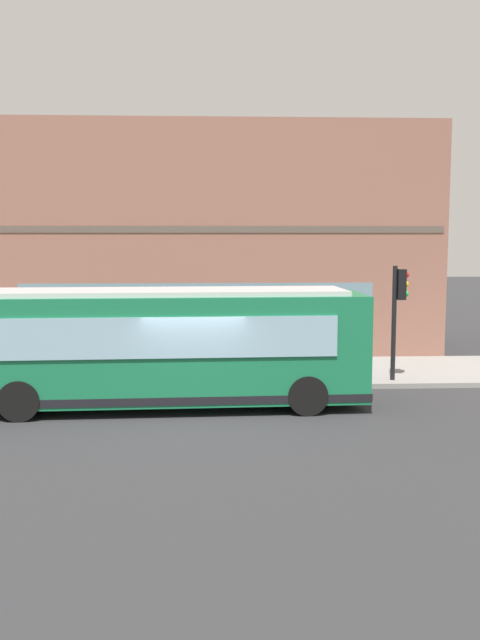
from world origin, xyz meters
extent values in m
plane|color=#2D2D30|center=(0.00, 0.00, 0.00)|extent=(120.00, 120.00, 0.00)
cube|color=gray|center=(4.96, 0.00, 0.07)|extent=(4.72, 40.00, 0.15)
cube|color=#8C5B4C|center=(11.19, 0.00, 4.24)|extent=(7.75, 17.70, 8.48)
cube|color=brown|center=(7.47, 0.00, 4.66)|extent=(0.36, 17.35, 0.24)
cube|color=slate|center=(7.37, 0.00, 1.60)|extent=(0.12, 12.39, 2.40)
cube|color=#197247|center=(0.68, 0.63, 1.60)|extent=(2.85, 10.08, 2.70)
cube|color=silver|center=(0.68, 0.63, 3.01)|extent=(2.44, 9.07, 0.12)
cube|color=#8CB2C6|center=(1.95, 0.68, 2.00)|extent=(0.35, 8.20, 1.00)
cube|color=#8CB2C6|center=(-0.59, 0.59, 2.00)|extent=(0.35, 8.20, 1.00)
cube|color=black|center=(0.68, 0.63, 0.43)|extent=(2.89, 10.12, 0.20)
cylinder|color=black|center=(1.70, 4.27, 0.50)|extent=(0.34, 1.01, 1.00)
cylinder|color=black|center=(-0.60, 4.19, 0.50)|extent=(0.34, 1.01, 1.00)
cylinder|color=black|center=(1.95, -2.72, 0.50)|extent=(0.34, 1.01, 1.00)
cylinder|color=black|center=(-0.35, -2.81, 0.50)|extent=(0.34, 1.01, 1.00)
cylinder|color=black|center=(3.17, -5.87, 1.86)|extent=(0.14, 0.14, 3.41)
cube|color=black|center=(3.17, -6.06, 3.01)|extent=(0.32, 0.24, 0.90)
sphere|color=red|center=(3.17, -6.19, 3.29)|extent=(0.20, 0.20, 0.20)
sphere|color=yellow|center=(3.17, -6.19, 3.01)|extent=(0.20, 0.20, 0.20)
sphere|color=green|center=(3.17, -6.19, 2.73)|extent=(0.20, 0.20, 0.20)
cylinder|color=gold|center=(5.68, -3.02, 0.43)|extent=(0.24, 0.24, 0.55)
sphere|color=gold|center=(5.68, -3.02, 0.78)|extent=(0.22, 0.22, 0.22)
cylinder|color=gold|center=(5.68, -3.19, 0.48)|extent=(0.10, 0.12, 0.10)
cylinder|color=gold|center=(5.85, -3.02, 0.48)|extent=(0.12, 0.10, 0.10)
cylinder|color=#99994C|center=(5.19, 2.62, 0.55)|extent=(0.14, 0.14, 0.80)
cylinder|color=#99994C|center=(5.22, 2.80, 0.55)|extent=(0.14, 0.14, 0.80)
cylinder|color=#3359A5|center=(5.21, 2.71, 1.26)|extent=(0.32, 0.32, 0.63)
sphere|color=tan|center=(5.21, 2.71, 1.69)|extent=(0.22, 0.22, 0.22)
cylinder|color=#B23338|center=(4.86, 0.46, 0.52)|extent=(0.14, 0.14, 0.75)
cylinder|color=#B23338|center=(4.68, 0.43, 0.52)|extent=(0.14, 0.14, 0.75)
cylinder|color=#8C3F8C|center=(4.77, 0.44, 1.19)|extent=(0.32, 0.32, 0.59)
sphere|color=tan|center=(4.77, 0.44, 1.59)|extent=(0.20, 0.20, 0.20)
cube|color=#BF3F19|center=(3.30, 4.07, 0.60)|extent=(0.44, 0.40, 0.90)
cube|color=#8CB2C6|center=(3.30, 3.86, 0.78)|extent=(0.35, 0.03, 0.30)
camera|label=1|loc=(-17.64, -0.30, 4.42)|focal=40.17mm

